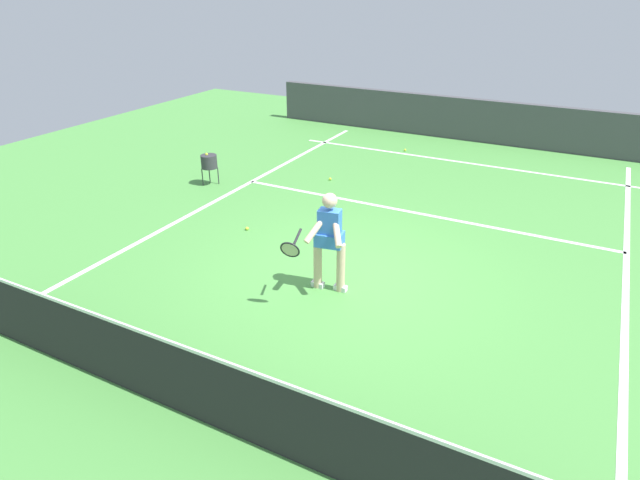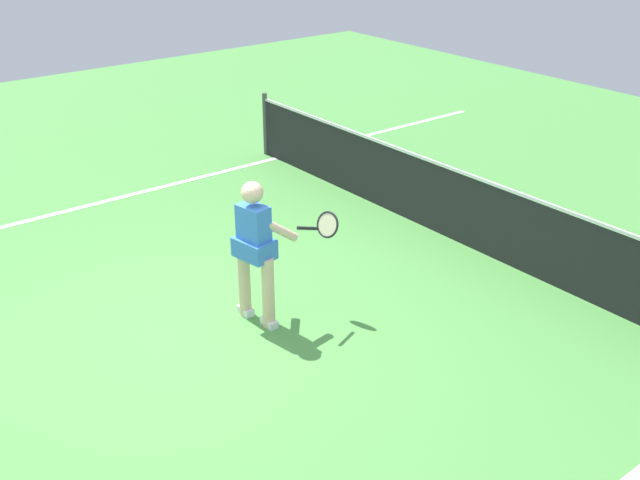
{
  "view_description": "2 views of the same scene",
  "coord_description": "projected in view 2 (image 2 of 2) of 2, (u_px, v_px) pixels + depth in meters",
  "views": [
    {
      "loc": [
        -3.01,
        6.86,
        4.28
      ],
      "look_at": [
        0.07,
        0.98,
        1.03
      ],
      "focal_mm": 30.18,
      "sensor_mm": 36.0,
      "label": 1
    },
    {
      "loc": [
        6.0,
        -3.19,
        4.24
      ],
      "look_at": [
        0.45,
        1.14,
        0.87
      ],
      "focal_mm": 43.13,
      "sensor_mm": 36.0,
      "label": 2
    }
  ],
  "objects": [
    {
      "name": "ground_plane",
      "position": [
        206.0,
        331.0,
        7.86
      ],
      "size": [
        23.66,
        23.66,
        0.0
      ],
      "primitive_type": "plane",
      "color": "#4C9342"
    },
    {
      "name": "sideline_left_marking",
      "position": [
        63.0,
        212.0,
        10.62
      ],
      "size": [
        0.1,
        16.2,
        0.01
      ],
      "primitive_type": "cube",
      "color": "white",
      "rests_on": "ground"
    },
    {
      "name": "court_net",
      "position": [
        453.0,
        204.0,
        9.66
      ],
      "size": [
        8.45,
        0.08,
        1.03
      ],
      "color": "#4C4C51",
      "rests_on": "ground"
    },
    {
      "name": "tennis_player",
      "position": [
        257.0,
        247.0,
        7.71
      ],
      "size": [
        0.71,
        1.02,
        1.55
      ],
      "color": "beige",
      "rests_on": "ground"
    }
  ]
}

